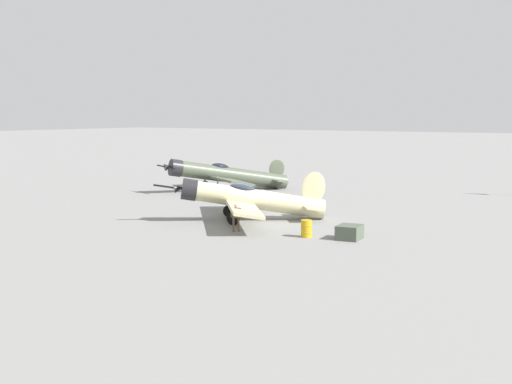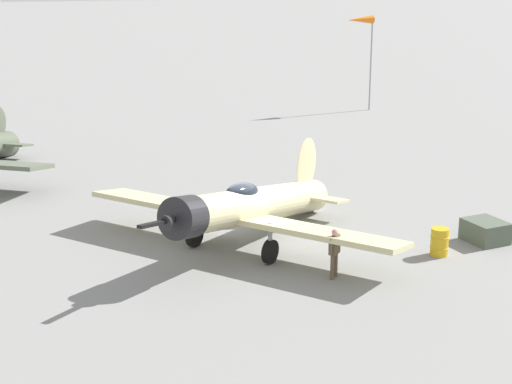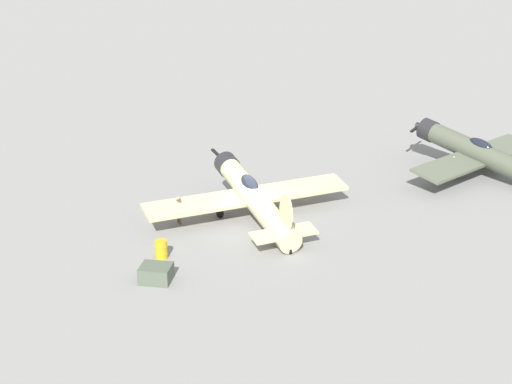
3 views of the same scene
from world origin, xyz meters
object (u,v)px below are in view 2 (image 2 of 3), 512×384
Objects in this scene: fuel_drum at (440,242)px; airplane_foreground at (248,207)px; ground_crew_mechanic at (334,248)px; equipment_crate at (485,231)px; windsock_mast at (361,24)px.

airplane_foreground is at bearing -26.46° from fuel_drum.
fuel_drum is at bearing -123.29° from ground_crew_mechanic.
ground_crew_mechanic is at bearing 13.11° from equipment_crate.
equipment_crate is (-6.36, -1.48, -0.58)m from ground_crew_mechanic.
equipment_crate is (-7.99, 2.16, -1.00)m from airplane_foreground.
airplane_foreground reaches higher than fuel_drum.
ground_crew_mechanic reaches higher than equipment_crate.
ground_crew_mechanic is 1.03× the size of equipment_crate.
ground_crew_mechanic is 6.56m from equipment_crate.
fuel_drum is at bearing 70.74° from windsock_mast.
airplane_foreground is 1.62× the size of windsock_mast.
equipment_crate is 1.65× the size of fuel_drum.
airplane_foreground is 10.70× the size of fuel_drum.
equipment_crate is at bearing 74.85° from windsock_mast.
ground_crew_mechanic is 1.69× the size of fuel_drum.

